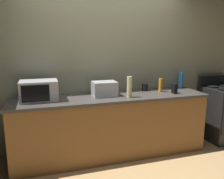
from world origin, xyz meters
name	(u,v)px	position (x,y,z in m)	size (l,w,h in m)	color
ground_plane	(121,168)	(0.00, 0.00, 0.00)	(8.00, 8.00, 0.00)	tan
back_wall	(104,63)	(0.00, 0.81, 1.35)	(6.40, 0.10, 2.70)	gray
counter_run	(112,126)	(0.00, 0.40, 0.45)	(2.84, 0.64, 0.90)	brown
stove_range	(222,113)	(2.00, 0.40, 0.46)	(0.60, 0.61, 1.08)	black
microwave	(39,91)	(-0.99, 0.45, 1.04)	(0.48, 0.35, 0.27)	#B7BABF
toaster_oven	(104,89)	(-0.10, 0.46, 1.01)	(0.34, 0.26, 0.21)	#B7BABF
cordless_phone	(174,89)	(0.96, 0.31, 0.98)	(0.05, 0.11, 0.15)	black
bottle_vinegar	(129,87)	(0.21, 0.27, 1.05)	(0.07, 0.07, 0.30)	beige
bottle_dish_soap	(161,85)	(0.82, 0.48, 1.01)	(0.06, 0.06, 0.21)	orange
bottle_spray_cleaner	(181,80)	(1.29, 0.64, 1.04)	(0.07, 0.07, 0.28)	#338CE5
mug_black	(145,87)	(0.62, 0.61, 0.95)	(0.10, 0.10, 0.11)	black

